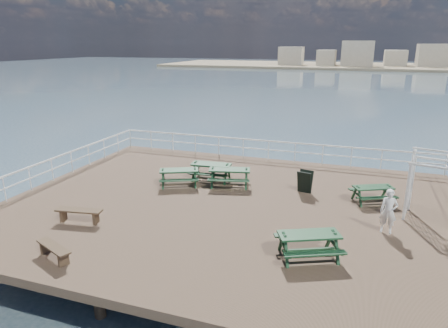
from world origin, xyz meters
TOP-DOWN VIEW (x-y plane):
  - ground at (0.00, 0.00)m, footprint 18.00×14.00m
  - sea_backdrop at (12.54, 134.07)m, footprint 300.00×300.00m
  - railing at (-0.07, 2.57)m, footprint 17.77×13.76m
  - picnic_table_a at (-2.91, 1.37)m, footprint 2.17×2.01m
  - picnic_table_b at (-1.79, 2.55)m, footprint 1.98×1.65m
  - picnic_table_c at (5.44, 2.08)m, footprint 1.97×1.83m
  - picnic_table_d at (-0.72, 2.09)m, footprint 2.14×1.88m
  - picnic_table_e at (3.54, -3.21)m, footprint 2.29×2.12m
  - flat_bench_near at (-4.68, -3.40)m, footprint 1.75×0.68m
  - flat_bench_far at (-3.71, -5.80)m, footprint 1.52×0.90m
  - trellis_arbor at (7.60, 0.95)m, footprint 2.34×1.62m
  - sandwich_board at (2.66, 2.29)m, footprint 0.68×0.56m
  - person at (5.88, -0.65)m, footprint 0.59×0.40m

SIDE VIEW (x-z plane):
  - sea_backdrop at x=12.54m, z-range -5.11..4.09m
  - ground at x=0.00m, z-range -0.30..0.00m
  - flat_bench_far at x=-3.71m, z-range 0.11..0.54m
  - flat_bench_near at x=-4.68m, z-range 0.12..0.61m
  - sandwich_board at x=2.66m, z-range -0.01..0.98m
  - picnic_table_c at x=5.44m, z-range 0.11..0.88m
  - picnic_table_a at x=-2.91m, z-range 0.12..0.97m
  - picnic_table_e at x=3.54m, z-range 0.13..1.02m
  - picnic_table_d at x=-0.72m, z-range 0.13..1.02m
  - picnic_table_b at x=-1.79m, z-range 0.13..1.04m
  - person at x=5.88m, z-range 0.00..1.57m
  - railing at x=-0.07m, z-range 0.32..1.42m
  - trellis_arbor at x=7.60m, z-range -0.15..2.50m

